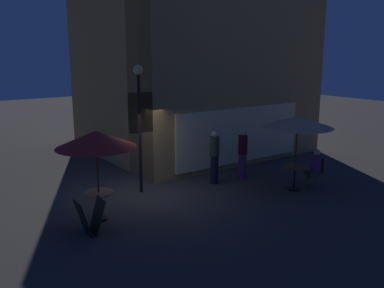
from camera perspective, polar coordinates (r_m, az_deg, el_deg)
The scene contains 12 objects.
ground_plane at distance 13.19m, azimuth -6.54°, elevation -6.95°, with size 60.00×60.00×0.00m, color #383632.
cafe_building at distance 16.84m, azimuth -1.24°, elevation 12.94°, with size 8.49×7.51×9.03m.
street_lamp_near_corner at distance 12.92m, azimuth -7.18°, elevation 4.85°, with size 0.30×0.30×3.97m.
menu_sandwich_board at distance 10.60m, azimuth -13.62°, elevation -9.61°, with size 0.66×0.58×0.86m.
cafe_table_0 at distance 11.36m, azimuth -12.49°, elevation -7.29°, with size 0.79×0.79×0.77m.
cafe_table_1 at distance 13.85m, azimuth 13.73°, elevation -3.79°, with size 0.75×0.75×0.78m.
patio_umbrella_0 at distance 10.94m, azimuth -12.87°, elevation 0.59°, with size 2.06×2.06×2.40m.
patio_umbrella_1 at distance 13.50m, azimuth 14.09°, elevation 2.89°, with size 2.21×2.21×2.40m.
cafe_chair_0 at distance 14.34m, azimuth 16.72°, elevation -3.32°, with size 0.50×0.50×0.99m.
patron_seated_0 at distance 14.22m, azimuth 16.28°, elevation -2.88°, with size 0.53×0.42×1.29m.
patron_standing_1 at distance 14.07m, azimuth 3.07°, elevation -1.74°, with size 0.33×0.33×1.80m.
patron_standing_2 at distance 14.71m, azimuth 6.87°, elevation -1.29°, with size 0.32×0.32×1.75m.
Camera 1 is at (-5.98, -10.92, 4.36)m, focal length 39.39 mm.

